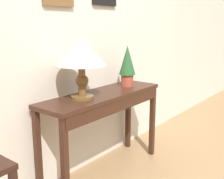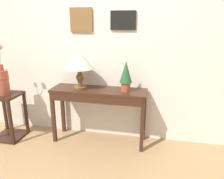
# 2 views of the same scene
# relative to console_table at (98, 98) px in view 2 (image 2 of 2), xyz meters

# --- Properties ---
(back_wall_with_art) EXTENTS (9.00, 0.13, 2.80)m
(back_wall_with_art) POSITION_rel_console_table_xyz_m (-0.03, 0.30, 0.75)
(back_wall_with_art) COLOR beige
(back_wall_with_art) RESTS_ON ground
(console_table) EXTENTS (1.27, 0.37, 0.76)m
(console_table) POSITION_rel_console_table_xyz_m (0.00, 0.00, 0.00)
(console_table) COLOR #381E14
(console_table) RESTS_ON ground
(table_lamp) EXTENTS (0.39, 0.39, 0.49)m
(table_lamp) POSITION_rel_console_table_xyz_m (-0.25, 0.02, 0.47)
(table_lamp) COLOR brown
(table_lamp) RESTS_ON console_table
(potted_plant_on_console) EXTENTS (0.16, 0.16, 0.39)m
(potted_plant_on_console) POSITION_rel_console_table_xyz_m (0.36, 0.02, 0.33)
(potted_plant_on_console) COLOR #9E4733
(potted_plant_on_console) RESTS_ON console_table
(pedestal_stand_left) EXTENTS (0.40, 0.40, 0.66)m
(pedestal_stand_left) POSITION_rel_console_table_xyz_m (-1.30, -0.15, -0.32)
(pedestal_stand_left) COLOR black
(pedestal_stand_left) RESTS_ON ground
(flower_vase_tall) EXTENTS (0.19, 0.18, 0.68)m
(flower_vase_tall) POSITION_rel_console_table_xyz_m (-1.30, -0.15, 0.22)
(flower_vase_tall) COLOR #9E4733
(flower_vase_tall) RESTS_ON pedestal_stand_left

